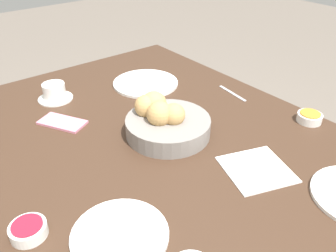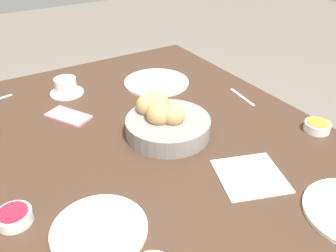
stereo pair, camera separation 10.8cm
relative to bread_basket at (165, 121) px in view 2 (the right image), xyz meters
name	(u,v)px [view 2 (the right image)]	position (x,y,z in m)	size (l,w,h in m)	color
dining_table	(165,174)	(-0.08, 0.05, -0.13)	(1.50, 1.04, 0.75)	#3D281C
bread_basket	(165,121)	(0.00, 0.00, 0.00)	(0.26, 0.26, 0.12)	gray
plate_near_right	(157,82)	(0.32, -0.16, -0.04)	(0.25, 0.25, 0.01)	white
plate_far_center	(99,230)	(-0.26, 0.32, -0.04)	(0.21, 0.21, 0.01)	white
coffee_cup	(66,87)	(0.42, 0.17, -0.02)	(0.12, 0.12, 0.06)	white
jam_bowl_berry	(14,217)	(-0.14, 0.47, -0.03)	(0.08, 0.08, 0.03)	white
jam_bowl_honey	(317,126)	(-0.24, -0.41, -0.03)	(0.08, 0.08, 0.03)	white
spoon_coffee	(242,97)	(0.06, -0.37, -0.04)	(0.15, 0.03, 0.00)	#B7B7BC
napkin	(250,176)	(-0.29, -0.08, -0.04)	(0.21, 0.21, 0.00)	white
cell_phone	(68,116)	(0.25, 0.22, -0.04)	(0.17, 0.14, 0.01)	pink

